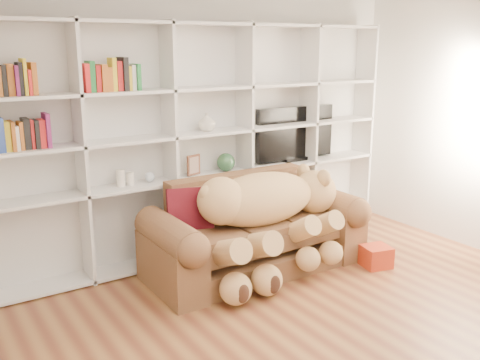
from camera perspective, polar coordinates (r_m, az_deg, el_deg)
floor at (r=4.21m, az=13.30°, el=-17.22°), size 5.00×5.00×0.00m
wall_back at (r=5.66m, az=-4.39°, el=5.85°), size 5.00×0.02×2.70m
bookshelf at (r=5.44m, az=-5.91°, el=5.00°), size 4.43×0.35×2.40m
sofa at (r=5.31m, az=1.51°, el=-5.91°), size 2.16×0.93×0.91m
teddy_bear at (r=5.09m, az=2.95°, el=-3.26°), size 1.71×0.91×0.99m
throw_pillow at (r=5.02m, az=-5.37°, el=-3.19°), size 0.47×0.35×0.44m
gift_box at (r=5.59m, az=14.31°, el=-7.91°), size 0.32×0.30×0.21m
tv at (r=6.22m, az=5.88°, el=4.91°), size 1.05×0.18×0.62m
picture_frame at (r=5.48m, az=-4.98°, el=1.62°), size 0.17×0.07×0.21m
green_vase at (r=5.67m, az=-1.51°, el=1.91°), size 0.19×0.19×0.19m
figurine_tall at (r=5.18m, az=-12.62°, el=0.19°), size 0.09×0.09×0.16m
figurine_short at (r=5.22m, az=-11.63°, el=0.14°), size 0.08×0.08×0.13m
snow_globe at (r=5.29m, az=-9.61°, el=0.32°), size 0.10×0.10×0.10m
shelf_vase at (r=5.48m, az=-3.56°, el=6.20°), size 0.23×0.23×0.19m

